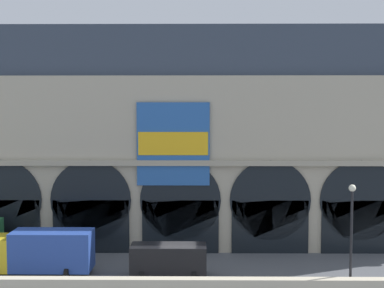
% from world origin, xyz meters
% --- Properties ---
extents(ground_plane, '(200.00, 200.00, 0.00)m').
position_xyz_m(ground_plane, '(0.00, 0.00, 0.00)').
color(ground_plane, '#54565B').
extents(quay_parapet_wall, '(90.00, 0.70, 1.25)m').
position_xyz_m(quay_parapet_wall, '(0.00, -4.99, 0.62)').
color(quay_parapet_wall, beige).
rests_on(quay_parapet_wall, ground).
extents(station_building, '(44.39, 4.78, 18.27)m').
position_xyz_m(station_building, '(0.03, 7.19, 8.80)').
color(station_building, '#B2A891').
rests_on(station_building, ground).
extents(box_truck_midwest, '(7.50, 2.91, 3.12)m').
position_xyz_m(box_truck_midwest, '(-9.59, -0.72, 1.70)').
color(box_truck_midwest, gold).
rests_on(box_truck_midwest, ground).
extents(van_center, '(5.20, 2.48, 2.20)m').
position_xyz_m(van_center, '(-0.63, -0.88, 1.25)').
color(van_center, black).
rests_on(van_center, ground).
extents(street_lamp_quayside, '(0.44, 0.44, 6.90)m').
position_xyz_m(street_lamp_quayside, '(10.89, -4.19, 4.41)').
color(street_lamp_quayside, black).
rests_on(street_lamp_quayside, ground).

